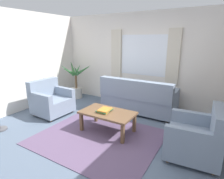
{
  "coord_description": "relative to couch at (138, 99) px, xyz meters",
  "views": [
    {
      "loc": [
        1.91,
        -2.65,
        1.89
      ],
      "look_at": [
        -0.1,
        0.7,
        0.81
      ],
      "focal_mm": 29.44,
      "sensor_mm": 36.0,
      "label": 1
    }
  ],
  "objects": [
    {
      "name": "ground_plane",
      "position": [
        -0.14,
        -1.62,
        -0.37
      ],
      "size": [
        6.24,
        6.24,
        0.0
      ],
      "primitive_type": "plane",
      "color": "slate"
    },
    {
      "name": "coffee_table",
      "position": [
        -0.11,
        -1.31,
        0.01
      ],
      "size": [
        1.1,
        0.64,
        0.44
      ],
      "color": "brown",
      "rests_on": "ground_plane"
    },
    {
      "name": "area_rug",
      "position": [
        -0.14,
        -1.62,
        -0.36
      ],
      "size": [
        2.33,
        1.96,
        0.01
      ],
      "primitive_type": "cube",
      "color": "#604C6B",
      "rests_on": "ground_plane"
    },
    {
      "name": "window_with_curtains",
      "position": [
        -0.14,
        0.56,
        1.08
      ],
      "size": [
        1.98,
        0.07,
        1.4
      ],
      "color": "white"
    },
    {
      "name": "couch",
      "position": [
        0.0,
        0.0,
        0.0
      ],
      "size": [
        1.9,
        0.82,
        0.92
      ],
      "rotation": [
        0.0,
        0.0,
        3.14
      ],
      "color": "gray",
      "rests_on": "ground_plane"
    },
    {
      "name": "armchair_left",
      "position": [
        -1.88,
        -1.24,
        -0.01
      ],
      "size": [
        0.85,
        0.87,
        0.88
      ],
      "rotation": [
        0.0,
        0.0,
        1.53
      ],
      "color": "gray",
      "rests_on": "ground_plane"
    },
    {
      "name": "armchair_right",
      "position": [
        1.59,
        -1.3,
        -0.01
      ],
      "size": [
        0.89,
        0.91,
        0.88
      ],
      "rotation": [
        0.0,
        0.0,
        -1.48
      ],
      "color": "gray",
      "rests_on": "ground_plane"
    },
    {
      "name": "book_stack_on_table",
      "position": [
        -0.17,
        -1.33,
        0.1
      ],
      "size": [
        0.25,
        0.32,
        0.06
      ],
      "color": "gold",
      "rests_on": "coffee_table"
    },
    {
      "name": "potted_plant",
      "position": [
        -2.22,
        0.11,
        0.17
      ],
      "size": [
        1.12,
        0.95,
        1.2
      ],
      "color": "#B7B2A8",
      "rests_on": "ground_plane"
    },
    {
      "name": "wall_left",
      "position": [
        -2.8,
        -1.62,
        0.93
      ],
      "size": [
        0.12,
        4.4,
        2.6
      ],
      "primitive_type": "cube",
      "color": "silver",
      "rests_on": "ground_plane"
    },
    {
      "name": "wall_back",
      "position": [
        -0.14,
        0.64,
        0.93
      ],
      "size": [
        5.32,
        0.12,
        2.6
      ],
      "primitive_type": "cube",
      "color": "silver",
      "rests_on": "ground_plane"
    }
  ]
}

